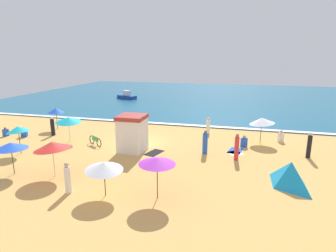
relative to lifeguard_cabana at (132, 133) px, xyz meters
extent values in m
plane|color=#E0A856|center=(-0.51, 2.48, -1.42)|extent=(60.00, 60.00, 0.00)
cube|color=#196084|center=(-0.51, 30.48, -1.37)|extent=(60.00, 44.00, 0.10)
cube|color=white|center=(-0.51, 8.78, -1.31)|extent=(57.00, 0.70, 0.01)
cube|color=white|center=(0.00, 0.00, -0.17)|extent=(1.95, 2.00, 2.50)
cube|color=#A5332D|center=(0.00, 0.00, 1.23)|extent=(1.98, 2.04, 0.30)
cylinder|color=#4C3823|center=(1.25, -6.96, -0.51)|extent=(0.05, 0.05, 1.81)
cone|color=white|center=(1.25, -6.96, 0.22)|extent=(2.76, 2.77, 0.58)
cylinder|color=#4C3823|center=(9.53, 4.67, -0.37)|extent=(0.05, 0.05, 2.08)
cone|color=white|center=(9.53, 4.67, 0.47)|extent=(2.34, 2.31, 0.73)
cylinder|color=#4C3823|center=(-5.48, -5.88, -0.44)|extent=(0.05, 0.05, 1.96)
cone|color=blue|center=(-5.48, -5.88, 0.40)|extent=(2.48, 2.49, 0.44)
cylinder|color=silver|center=(-6.10, 0.98, -0.40)|extent=(0.05, 0.05, 2.04)
cone|color=#19B7C6|center=(-6.10, 0.98, 0.47)|extent=(2.92, 2.94, 0.62)
cylinder|color=silver|center=(-2.81, -5.55, -0.35)|extent=(0.05, 0.05, 2.13)
cone|color=red|center=(-2.81, -5.55, 0.53)|extent=(2.65, 2.63, 0.65)
cylinder|color=#4C3823|center=(3.96, -6.54, -0.35)|extent=(0.05, 0.05, 2.13)
cone|color=#B733C6|center=(3.96, -6.54, 0.61)|extent=(2.65, 2.65, 0.35)
cylinder|color=#4C3823|center=(-9.63, 4.20, -0.39)|extent=(0.05, 0.05, 2.06)
cone|color=blue|center=(-9.63, 4.20, 0.48)|extent=(1.94, 1.94, 0.46)
cylinder|color=#4C3823|center=(-7.88, -2.62, -0.40)|extent=(0.05, 0.05, 2.03)
cone|color=#19B7C6|center=(-7.88, -2.62, 0.45)|extent=(1.92, 1.89, 0.59)
pyramid|color=#1999D8|center=(10.70, -3.33, -0.70)|extent=(2.58, 2.82, 1.43)
torus|color=black|center=(-3.01, 0.28, -1.09)|extent=(0.65, 0.42, 0.72)
torus|color=black|center=(-3.95, 0.85, -1.09)|extent=(0.65, 0.42, 0.72)
cube|color=green|center=(-3.48, 0.56, -0.87)|extent=(0.78, 0.51, 0.36)
cube|color=blue|center=(-12.63, 0.88, -1.10)|extent=(0.40, 0.40, 0.63)
sphere|color=#9E6B47|center=(-12.63, 0.88, -0.69)|extent=(0.21, 0.21, 0.21)
cylinder|color=white|center=(4.94, 6.37, -0.76)|extent=(0.44, 0.44, 1.31)
sphere|color=beige|center=(4.94, 6.37, 0.01)|extent=(0.25, 0.25, 0.25)
cube|color=white|center=(11.22, 5.45, -1.04)|extent=(0.51, 0.51, 0.76)
sphere|color=#DBA884|center=(11.22, 5.45, -0.54)|extent=(0.26, 0.26, 0.26)
cylinder|color=red|center=(7.69, 0.08, -0.58)|extent=(0.38, 0.38, 1.67)
sphere|color=#9E6B47|center=(7.69, 0.08, 0.36)|extent=(0.23, 0.23, 0.23)
cylinder|color=black|center=(-8.63, 2.17, -0.67)|extent=(0.45, 0.45, 1.49)
sphere|color=beige|center=(-8.63, 2.17, 0.18)|extent=(0.24, 0.24, 0.24)
cube|color=blue|center=(-10.84, 1.11, -1.08)|extent=(0.62, 0.62, 0.67)
sphere|color=#9E6B47|center=(-10.84, 1.11, -0.65)|extent=(0.22, 0.22, 0.22)
cylinder|color=white|center=(-0.78, -7.19, -0.68)|extent=(0.44, 0.44, 1.47)
sphere|color=#DBA884|center=(-0.78, -7.19, 0.17)|extent=(0.26, 0.26, 0.26)
cylinder|color=black|center=(12.65, 1.82, -0.60)|extent=(0.41, 0.41, 1.64)
sphere|color=beige|center=(12.65, 1.82, 0.34)|extent=(0.25, 0.25, 0.25)
cube|color=blue|center=(8.21, 3.21, -1.05)|extent=(0.54, 0.54, 0.73)
sphere|color=#DBA884|center=(8.21, 3.21, -0.57)|extent=(0.25, 0.25, 0.25)
cylinder|color=blue|center=(5.40, 0.82, -0.63)|extent=(0.50, 0.50, 1.57)
sphere|color=#9E6B47|center=(5.40, 0.82, 0.26)|extent=(0.23, 0.23, 0.23)
cube|color=black|center=(-12.51, 2.25, -1.41)|extent=(1.39, 1.32, 0.01)
cube|color=black|center=(1.72, -0.01, -1.41)|extent=(1.32, 1.80, 0.01)
cube|color=blue|center=(7.59, 2.03, -1.41)|extent=(1.26, 1.73, 0.01)
cube|color=white|center=(7.60, 1.41, -1.41)|extent=(1.44, 1.46, 0.01)
cube|color=navy|center=(-10.62, 24.00, -1.04)|extent=(3.56, 2.38, 0.55)
cube|color=silver|center=(-10.62, 24.00, -0.37)|extent=(1.36, 1.13, 0.80)
camera|label=1|loc=(7.84, -19.08, 5.71)|focal=30.16mm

